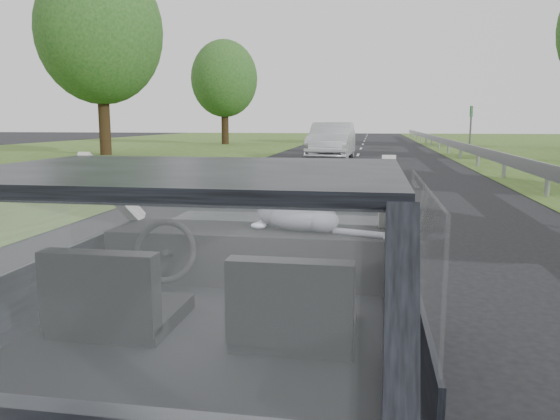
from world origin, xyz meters
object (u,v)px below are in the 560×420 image
(highway_sign, at_px, (471,129))
(subject_car, at_px, (220,310))
(cat, at_px, (299,216))
(other_car, at_px, (332,141))

(highway_sign, bearing_deg, subject_car, -85.41)
(cat, distance_m, other_car, 20.32)
(subject_car, xyz_separation_m, cat, (0.30, 0.61, 0.36))
(subject_car, distance_m, other_car, 20.91)
(other_car, relative_size, highway_sign, 1.98)
(subject_car, relative_size, other_car, 0.84)
(other_car, xyz_separation_m, highway_sign, (6.79, 7.08, 0.42))
(cat, relative_size, other_car, 0.13)
(subject_car, distance_m, cat, 0.77)
(cat, bearing_deg, other_car, 106.72)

